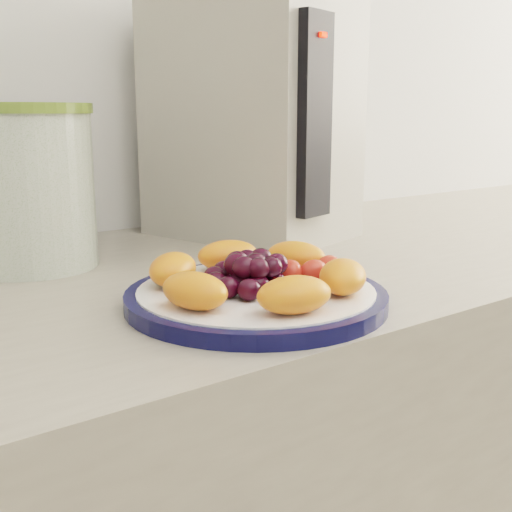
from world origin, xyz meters
TOP-DOWN VIEW (x-y plane):
  - plate_rim at (-0.08, 1.03)m, footprint 0.26×0.26m
  - plate_face at (-0.08, 1.03)m, footprint 0.23×0.23m
  - canister at (-0.20, 1.33)m, footprint 0.18×0.18m
  - canister_lid at (-0.20, 1.33)m, footprint 0.18×0.18m
  - appliance_body at (0.14, 1.34)m, footprint 0.27×0.32m
  - appliance_panel at (0.13, 1.19)m, footprint 0.06×0.04m
  - appliance_led at (0.13, 1.18)m, footprint 0.01×0.01m
  - fruit_plate at (-0.07, 1.04)m, footprint 0.22×0.22m

SIDE VIEW (x-z plane):
  - plate_rim at x=-0.08m, z-range 0.90..0.91m
  - plate_face at x=-0.08m, z-range 0.90..0.92m
  - fruit_plate at x=-0.07m, z-range 0.91..0.95m
  - canister at x=-0.20m, z-range 0.90..1.09m
  - appliance_body at x=0.14m, z-range 0.90..1.25m
  - appliance_panel at x=0.13m, z-range 0.95..1.21m
  - canister_lid at x=-0.20m, z-range 1.09..1.10m
  - appliance_led at x=0.13m, z-range 1.18..1.18m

